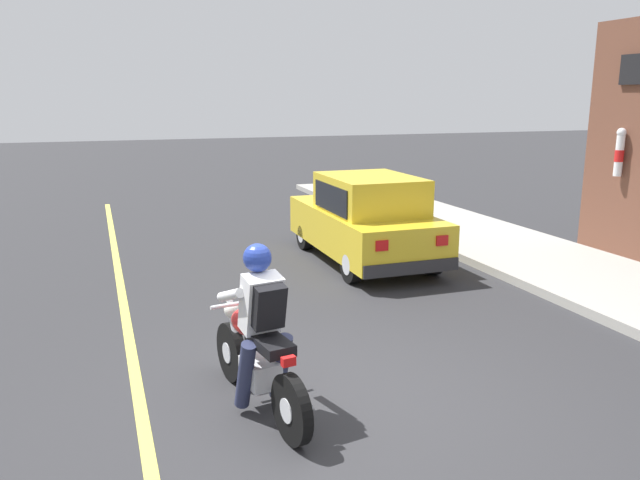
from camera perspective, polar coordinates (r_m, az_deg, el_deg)
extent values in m
plane|color=#2B2B2D|center=(6.18, 1.80, -14.99)|extent=(80.00, 80.00, 0.00)
cube|color=#9E9B93|center=(11.28, 21.80, -2.51)|extent=(2.60, 22.00, 0.14)
cube|color=#D1C64C|center=(8.58, -17.25, -7.37)|extent=(0.12, 19.80, 0.01)
cylinder|color=white|center=(12.07, 25.68, 6.95)|extent=(0.14, 0.14, 0.70)
cylinder|color=red|center=(12.07, 25.68, 6.95)|extent=(0.15, 0.15, 0.20)
sphere|color=silver|center=(12.04, 25.86, 8.83)|extent=(0.16, 0.16, 0.16)
cylinder|color=black|center=(6.64, -8.10, -10.09)|extent=(0.20, 0.63, 0.62)
cylinder|color=silver|center=(6.64, -8.10, -10.09)|extent=(0.15, 0.23, 0.22)
cylinder|color=black|center=(5.48, -2.61, -15.22)|extent=(0.20, 0.63, 0.62)
cylinder|color=silver|center=(5.48, -2.61, -15.22)|extent=(0.15, 0.23, 0.22)
cube|color=silver|center=(5.98, -5.47, -11.91)|extent=(0.34, 0.44, 0.24)
ellipsoid|color=#B21919|center=(6.03, -6.51, -7.48)|extent=(0.38, 0.56, 0.24)
cube|color=black|center=(5.63, -4.59, -9.38)|extent=(0.35, 0.59, 0.10)
cylinder|color=silver|center=(6.44, -7.86, -7.83)|extent=(0.12, 0.33, 0.68)
cylinder|color=silver|center=(6.24, -7.54, -5.77)|extent=(0.56, 0.13, 0.04)
sphere|color=silver|center=(6.43, -8.07, -6.35)|extent=(0.16, 0.16, 0.16)
cylinder|color=silver|center=(5.75, -2.29, -14.00)|extent=(0.17, 0.56, 0.08)
cube|color=red|center=(5.34, -2.90, -11.01)|extent=(0.13, 0.08, 0.08)
cylinder|color=#282D4C|center=(5.84, -6.85, -12.15)|extent=(0.19, 0.37, 0.71)
cylinder|color=#282D4C|center=(5.97, -3.58, -11.50)|extent=(0.19, 0.37, 0.71)
cube|color=silver|center=(5.68, -5.41, -5.77)|extent=(0.39, 0.38, 0.57)
cylinder|color=silver|center=(5.80, -8.19, -5.01)|extent=(0.17, 0.53, 0.26)
cylinder|color=silver|center=(5.95, -4.59, -4.46)|extent=(0.17, 0.53, 0.26)
sphere|color=navy|center=(5.61, -5.75, -1.63)|extent=(0.26, 0.26, 0.26)
cube|color=black|center=(5.53, -4.74, -6.05)|extent=(0.31, 0.28, 0.42)
cylinder|color=black|center=(12.11, -1.38, 0.56)|extent=(0.19, 0.60, 0.60)
cylinder|color=silver|center=(12.11, -1.38, 0.56)|extent=(0.20, 0.33, 0.33)
cylinder|color=black|center=(12.62, 4.86, 1.02)|extent=(0.19, 0.60, 0.60)
cylinder|color=silver|center=(12.62, 4.86, 1.02)|extent=(0.20, 0.33, 0.33)
cylinder|color=black|center=(9.92, 2.90, -2.25)|extent=(0.19, 0.60, 0.60)
cylinder|color=silver|center=(9.92, 2.90, -2.25)|extent=(0.20, 0.33, 0.33)
cylinder|color=black|center=(10.53, 10.18, -1.54)|extent=(0.19, 0.60, 0.60)
cylinder|color=silver|center=(10.53, 10.18, -1.54)|extent=(0.20, 0.33, 0.33)
cube|color=gold|center=(11.20, 4.02, 1.08)|extent=(1.67, 3.71, 0.70)
cube|color=gold|center=(10.86, 4.60, 4.13)|extent=(1.46, 1.91, 0.66)
cube|color=black|center=(11.65, 2.86, 4.51)|extent=(1.33, 0.36, 0.51)
cube|color=black|center=(10.59, 0.99, 3.83)|extent=(0.04, 1.52, 0.46)
cube|color=black|center=(11.17, 8.01, 4.19)|extent=(0.04, 1.52, 0.46)
cube|color=silver|center=(12.71, -1.40, 3.08)|extent=(0.24, 0.04, 0.14)
cube|color=red|center=(9.31, 5.67, -0.52)|extent=(0.20, 0.04, 0.16)
cube|color=silver|center=(13.05, 2.86, 3.33)|extent=(0.24, 0.04, 0.14)
cube|color=red|center=(9.77, 11.09, -0.05)|extent=(0.20, 0.04, 0.16)
cube|color=#28282B|center=(12.91, 0.80, 1.57)|extent=(1.61, 0.13, 0.20)
cube|color=#28282B|center=(9.65, 8.29, -2.50)|extent=(1.61, 0.13, 0.20)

